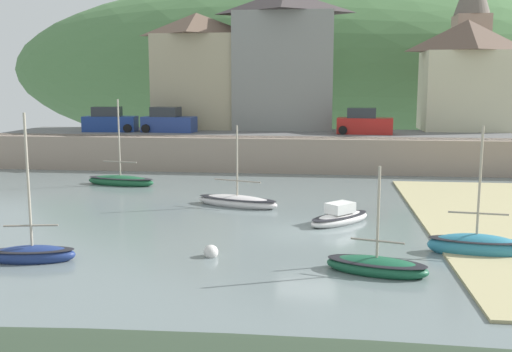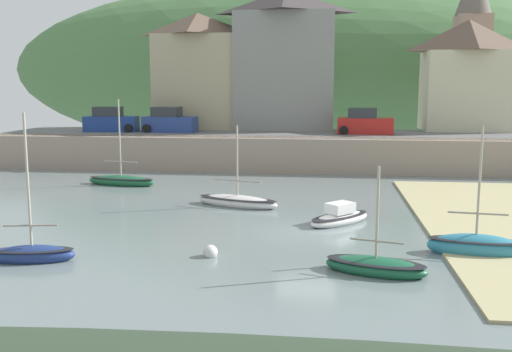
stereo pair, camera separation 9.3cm
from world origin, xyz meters
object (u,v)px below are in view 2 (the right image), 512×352
object	(u,v)px
parked_car_end_of_row	(365,123)
sailboat_blue_trim	(237,201)
motorboat_with_cabin	(476,246)
church_with_spire	(472,41)
parked_car_by_wall	(169,122)
sailboat_tall_mast	(340,217)
sailboat_nearest_shore	(121,181)
dinghy_open_wooden	(32,253)
waterfront_building_centre	(285,60)
sailboat_far_left	(376,266)
mooring_buoy	(210,252)
waterfront_building_left	(198,70)
parked_car_near_slipway	(111,121)
waterfront_building_right	(467,74)

from	to	relation	value
parked_car_end_of_row	sailboat_blue_trim	bearing A→B (deg)	-109.55
motorboat_with_cabin	sailboat_blue_trim	distance (m)	12.34
church_with_spire	parked_car_by_wall	xyz separation A→B (m)	(-24.42, -8.50, -6.56)
sailboat_tall_mast	sailboat_nearest_shore	size ratio (longest dim) A/B	0.61
church_with_spire	motorboat_with_cabin	distance (m)	33.88
dinghy_open_wooden	sailboat_nearest_shore	bearing A→B (deg)	87.66
motorboat_with_cabin	dinghy_open_wooden	size ratio (longest dim) A/B	0.92
waterfront_building_centre	parked_car_by_wall	xyz separation A→B (m)	(-8.71, -4.50, -4.90)
sailboat_far_left	sailboat_tall_mast	size ratio (longest dim) A/B	1.11
parked_car_by_wall	mooring_buoy	size ratio (longest dim) A/B	7.99
parked_car_end_of_row	mooring_buoy	xyz separation A→B (m)	(-6.94, -24.68, -3.04)
waterfront_building_centre	parked_car_end_of_row	world-z (taller)	waterfront_building_centre
church_with_spire	sailboat_far_left	world-z (taller)	church_with_spire
parked_car_by_wall	motorboat_with_cabin	bearing A→B (deg)	-46.96
church_with_spire	sailboat_blue_trim	distance (m)	31.02
sailboat_nearest_shore	sailboat_far_left	bearing A→B (deg)	-37.45
sailboat_nearest_shore	dinghy_open_wooden	bearing A→B (deg)	-71.55
waterfront_building_left	mooring_buoy	world-z (taller)	waterfront_building_left
waterfront_building_left	parked_car_end_of_row	world-z (taller)	waterfront_building_left
mooring_buoy	sailboat_nearest_shore	bearing A→B (deg)	120.51
motorboat_with_cabin	sailboat_tall_mast	distance (m)	6.43
sailboat_tall_mast	parked_car_end_of_row	distance (m)	19.37
waterfront_building_centre	dinghy_open_wooden	xyz separation A→B (m)	(-6.67, -30.45, -7.84)
sailboat_far_left	parked_car_near_slipway	bearing A→B (deg)	141.69
sailboat_nearest_shore	parked_car_near_slipway	size ratio (longest dim) A/B	1.27
sailboat_far_left	parked_car_end_of_row	size ratio (longest dim) A/B	0.87
church_with_spire	parked_car_by_wall	bearing A→B (deg)	-160.81
waterfront_building_centre	sailboat_tall_mast	distance (m)	25.13
waterfront_building_centre	parked_car_near_slipway	world-z (taller)	waterfront_building_centre
waterfront_building_centre	sailboat_blue_trim	distance (m)	21.86
waterfront_building_left	sailboat_nearest_shore	distance (m)	16.62
sailboat_blue_trim	sailboat_nearest_shore	distance (m)	9.65
waterfront_building_right	sailboat_nearest_shore	bearing A→B (deg)	-147.46
sailboat_nearest_shore	parked_car_near_slipway	world-z (taller)	sailboat_nearest_shore
church_with_spire	dinghy_open_wooden	distance (m)	42.16
dinghy_open_wooden	sailboat_blue_trim	bearing A→B (deg)	49.63
waterfront_building_centre	parked_car_by_wall	bearing A→B (deg)	-152.68
parked_car_by_wall	parked_car_end_of_row	size ratio (longest dim) A/B	1.00
church_with_spire	mooring_buoy	world-z (taller)	church_with_spire
sailboat_far_left	dinghy_open_wooden	world-z (taller)	dinghy_open_wooden
motorboat_with_cabin	waterfront_building_centre	bearing A→B (deg)	115.58
church_with_spire	sailboat_far_left	distance (m)	37.18
parked_car_end_of_row	mooring_buoy	distance (m)	25.82
parked_car_by_wall	sailboat_far_left	bearing A→B (deg)	-55.86
sailboat_blue_trim	parked_car_end_of_row	xyz separation A→B (m)	(7.29, 15.87, 2.97)
sailboat_blue_trim	motorboat_with_cabin	bearing A→B (deg)	-18.41
sailboat_far_left	sailboat_tall_mast	bearing A→B (deg)	114.39
waterfront_building_right	mooring_buoy	xyz separation A→B (m)	(-15.14, -29.18, -6.70)
waterfront_building_right	motorboat_with_cabin	xyz separation A→B (m)	(-5.64, -27.81, -6.55)
sailboat_far_left	parked_car_near_slipway	distance (m)	31.98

